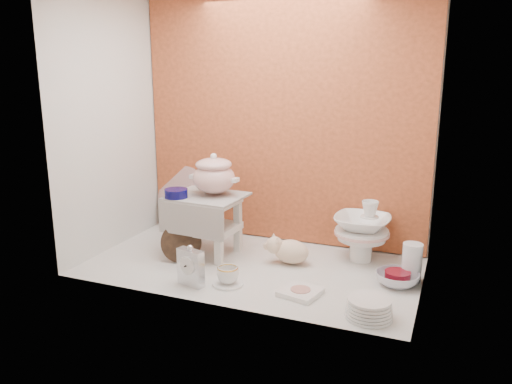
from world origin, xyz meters
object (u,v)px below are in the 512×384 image
(blue_white_vase, at_px, (186,217))
(dinner_plate_stack, at_px, (369,308))
(mantel_clock, at_px, (191,266))
(gold_rim_teacup, at_px, (228,275))
(crystal_bowl, at_px, (397,279))
(plush_pig, at_px, (291,251))
(porcelain_tower, at_px, (362,230))
(soup_tureen, at_px, (214,174))
(floral_platter, at_px, (182,199))
(step_stool, at_px, (207,225))

(blue_white_vase, xyz_separation_m, dinner_plate_stack, (1.30, -0.67, -0.09))
(mantel_clock, relative_size, dinner_plate_stack, 1.00)
(gold_rim_teacup, xyz_separation_m, crystal_bowl, (0.80, 0.32, -0.02))
(plush_pig, bearing_deg, gold_rim_teacup, -111.02)
(blue_white_vase, distance_m, porcelain_tower, 1.13)
(soup_tureen, relative_size, crystal_bowl, 1.30)
(porcelain_tower, bearing_deg, floral_platter, 175.17)
(step_stool, distance_m, soup_tureen, 0.30)
(floral_platter, height_order, dinner_plate_stack, floral_platter)
(porcelain_tower, bearing_deg, dinner_plate_stack, -76.28)
(soup_tureen, xyz_separation_m, mantel_clock, (0.09, -0.46, -0.37))
(dinner_plate_stack, bearing_deg, step_stool, 156.83)
(mantel_clock, bearing_deg, soup_tureen, 115.77)
(plush_pig, height_order, crystal_bowl, plush_pig)
(soup_tureen, relative_size, porcelain_tower, 0.80)
(gold_rim_teacup, distance_m, dinner_plate_stack, 0.73)
(mantel_clock, bearing_deg, dinner_plate_stack, 14.12)
(dinner_plate_stack, bearing_deg, crystal_bowl, 79.50)
(gold_rim_teacup, distance_m, crystal_bowl, 0.86)
(mantel_clock, relative_size, crystal_bowl, 0.97)
(gold_rim_teacup, bearing_deg, blue_white_vase, 134.11)
(step_stool, distance_m, plush_pig, 0.52)
(gold_rim_teacup, xyz_separation_m, dinner_plate_stack, (0.72, -0.08, -0.01))
(soup_tureen, bearing_deg, blue_white_vase, 146.58)
(floral_platter, bearing_deg, porcelain_tower, -4.83)
(blue_white_vase, bearing_deg, crystal_bowl, -11.38)
(step_stool, relative_size, gold_rim_teacup, 3.76)
(soup_tureen, height_order, plush_pig, soup_tureen)
(soup_tureen, relative_size, gold_rim_teacup, 2.57)
(blue_white_vase, height_order, gold_rim_teacup, blue_white_vase)
(gold_rim_teacup, bearing_deg, step_stool, 129.81)
(soup_tureen, distance_m, porcelain_tower, 0.90)
(plush_pig, bearing_deg, porcelain_tower, 37.26)
(mantel_clock, distance_m, crystal_bowl, 1.04)
(mantel_clock, xyz_separation_m, dinner_plate_stack, (0.89, -0.01, -0.06))
(crystal_bowl, bearing_deg, mantel_clock, -157.99)
(mantel_clock, distance_m, gold_rim_teacup, 0.19)
(floral_platter, xyz_separation_m, blue_white_vase, (0.08, -0.10, -0.08))
(step_stool, xyz_separation_m, soup_tureen, (0.03, 0.03, 0.30))
(step_stool, height_order, crystal_bowl, step_stool)
(step_stool, height_order, plush_pig, step_stool)
(floral_platter, height_order, mantel_clock, floral_platter)
(blue_white_vase, height_order, plush_pig, blue_white_vase)
(dinner_plate_stack, relative_size, crystal_bowl, 0.97)
(blue_white_vase, distance_m, dinner_plate_stack, 1.46)
(floral_platter, xyz_separation_m, gold_rim_teacup, (0.65, -0.69, -0.16))
(blue_white_vase, height_order, dinner_plate_stack, blue_white_vase)
(floral_platter, height_order, blue_white_vase, floral_platter)
(floral_platter, bearing_deg, plush_pig, -19.37)
(plush_pig, bearing_deg, dinner_plate_stack, -35.16)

